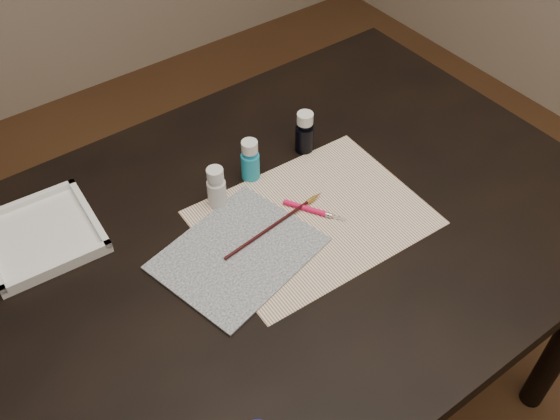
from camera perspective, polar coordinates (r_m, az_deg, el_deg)
ground at (r=1.83m, az=0.00°, el=-17.89°), size 3.50×3.50×0.02m
table at (r=1.50m, az=0.00°, el=-11.39°), size 1.30×0.90×0.75m
paper at (r=1.22m, az=3.03°, el=-0.70°), size 0.43×0.34×0.00m
canvas at (r=1.15m, az=-3.84°, el=-3.96°), size 0.32×0.28×0.00m
paint_bottle_white at (r=1.22m, az=-5.84°, el=2.10°), size 0.05×0.05×0.09m
paint_bottle_cyan at (r=1.27m, az=-2.75°, el=4.60°), size 0.05×0.05×0.09m
paint_bottle_navy at (r=1.33m, az=2.26°, el=7.13°), size 0.05×0.05×0.10m
paintbrush at (r=1.19m, az=-0.39°, el=-1.27°), size 0.25×0.04×0.01m
craft_knife at (r=1.22m, az=3.22°, el=-0.08°), size 0.08×0.12×0.01m
palette_tray at (r=1.25m, az=-21.01°, el=-2.11°), size 0.22×0.22×0.02m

